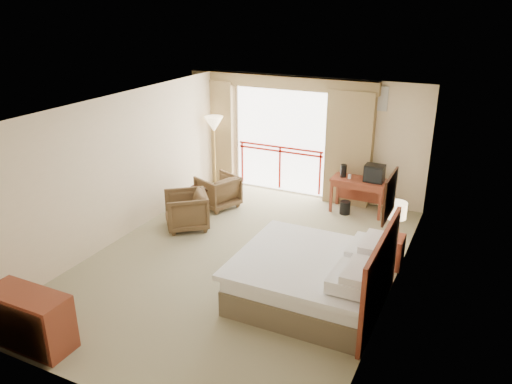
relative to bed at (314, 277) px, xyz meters
The scene contains 29 objects.
floor 1.66m from the bed, 158.15° to the left, with size 7.00×7.00×0.00m, color gray.
ceiling 2.83m from the bed, 158.15° to the left, with size 7.00×7.00×0.00m, color white.
wall_back 4.47m from the bed, 110.05° to the left, with size 5.00×5.00×0.00m, color beige.
wall_front 3.41m from the bed, 117.29° to the right, with size 5.00×5.00×0.00m, color beige.
wall_left 4.16m from the bed, behind, with size 7.00×7.00×0.00m, color beige.
wall_right 1.52m from the bed, 30.87° to the left, with size 7.00×7.00×0.00m, color beige.
balcony_door 4.75m from the bed, 119.37° to the left, with size 2.40×2.40×0.00m, color white.
balcony_railing 4.68m from the bed, 119.49° to the left, with size 2.09×0.03×1.02m.
curtain_left 5.65m from the bed, 134.97° to the left, with size 1.00×0.26×2.50m, color olive.
curtain_right 4.10m from the bed, 99.29° to the left, with size 1.00×0.26×2.50m, color olive.
valance 5.08m from the bed, 119.98° to the left, with size 4.40×0.22×0.28m, color olive.
hvac_vent 4.53m from the bed, 92.76° to the left, with size 0.50×0.04×0.50m, color silver.
bed is the anchor object (origin of this frame).
headboard 1.00m from the bed, ahead, with size 0.06×2.10×1.30m, color maroon.
framed_art 1.77m from the bed, ahead, with size 0.04×0.72×0.60m.
nightstand 1.77m from the bed, 61.55° to the left, with size 0.37×0.45×0.53m, color maroon.
table_lamp 1.91m from the bed, 62.30° to the left, with size 0.33×0.33×0.59m.
phone 1.62m from the bed, 60.57° to the left, with size 0.17×0.13×0.08m, color black.
desk 3.63m from the bed, 94.41° to the left, with size 1.13×0.54×0.74m.
tv 3.59m from the bed, 89.65° to the left, with size 0.39×0.31×0.36m.
coffee_maker 3.65m from the bed, 100.01° to the left, with size 0.13×0.13×0.28m, color black.
cup 3.57m from the bed, 97.76° to the left, with size 0.07×0.07×0.09m, color white.
wastebasket 3.38m from the bed, 98.25° to the left, with size 0.22×0.22×0.28m, color black.
armchair_far 4.02m from the bed, 140.74° to the left, with size 0.76×0.78×0.71m, color #4B3621.
armchair_near 3.40m from the bed, 157.11° to the left, with size 0.79×0.81×0.74m, color #4B3621.
side_table 4.03m from the bed, 146.05° to the left, with size 0.46×0.46×0.50m.
book 4.03m from the bed, 146.05° to the left, with size 0.18×0.24×0.02m, color white.
floor_lamp 5.26m from the bed, 136.64° to the left, with size 0.44×0.44×1.73m.
dresser 3.94m from the bed, 138.67° to the right, with size 1.16×0.49×0.77m.
Camera 1 is at (3.52, -6.80, 4.25)m, focal length 35.00 mm.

